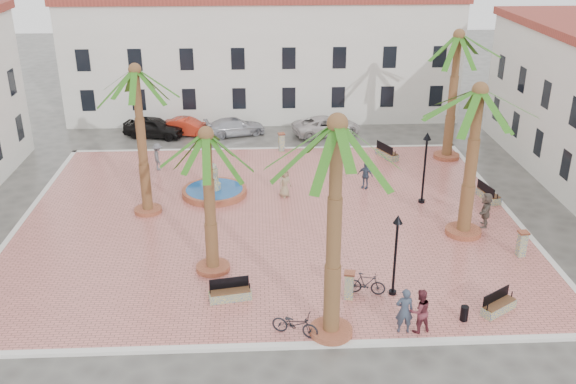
# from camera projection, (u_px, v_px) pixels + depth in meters

# --- Properties ---
(ground) EXTENTS (120.00, 120.00, 0.00)m
(ground) POSITION_uv_depth(u_px,v_px,m) (269.00, 220.00, 34.10)
(ground) COLOR #56544F
(ground) RESTS_ON ground
(plaza) EXTENTS (26.00, 22.00, 0.15)m
(plaza) POSITION_uv_depth(u_px,v_px,m) (269.00, 219.00, 34.07)
(plaza) COLOR #CE7168
(plaza) RESTS_ON ground
(kerb_n) EXTENTS (26.30, 0.30, 0.16)m
(kerb_n) POSITION_uv_depth(u_px,v_px,m) (266.00, 149.00, 44.15)
(kerb_n) COLOR silver
(kerb_n) RESTS_ON ground
(kerb_s) EXTENTS (26.30, 0.30, 0.16)m
(kerb_s) POSITION_uv_depth(u_px,v_px,m) (276.00, 346.00, 23.99)
(kerb_s) COLOR silver
(kerb_s) RESTS_ON ground
(kerb_e) EXTENTS (0.30, 22.30, 0.16)m
(kerb_e) POSITION_uv_depth(u_px,v_px,m) (509.00, 213.00, 34.65)
(kerb_e) COLOR silver
(kerb_e) RESTS_ON ground
(kerb_w) EXTENTS (0.30, 22.30, 0.16)m
(kerb_w) POSITION_uv_depth(u_px,v_px,m) (21.00, 224.00, 33.48)
(kerb_w) COLOR silver
(kerb_w) RESTS_ON ground
(building_north) EXTENTS (30.40, 7.40, 9.50)m
(building_north) POSITION_uv_depth(u_px,v_px,m) (263.00, 55.00, 50.53)
(building_north) COLOR silver
(building_north) RESTS_ON ground
(fountain) EXTENTS (3.70, 3.70, 1.91)m
(fountain) POSITION_uv_depth(u_px,v_px,m) (214.00, 190.00, 36.72)
(fountain) COLOR #A95438
(fountain) RESTS_ON plaza
(palm_nw) EXTENTS (4.80, 4.80, 8.09)m
(palm_nw) POSITION_uv_depth(u_px,v_px,m) (136.00, 86.00, 31.93)
(palm_nw) COLOR #A95438
(palm_nw) RESTS_ON plaza
(palm_sw) EXTENTS (4.96, 4.96, 6.79)m
(palm_sw) POSITION_uv_depth(u_px,v_px,m) (207.00, 152.00, 26.79)
(palm_sw) COLOR #A95438
(palm_sw) RESTS_ON plaza
(palm_s) EXTENTS (5.39, 5.39, 8.78)m
(palm_s) POSITION_uv_depth(u_px,v_px,m) (337.00, 150.00, 21.63)
(palm_s) COLOR #A95438
(palm_s) RESTS_ON plaza
(palm_e) EXTENTS (5.79, 5.79, 7.78)m
(palm_e) POSITION_uv_depth(u_px,v_px,m) (478.00, 110.00, 29.74)
(palm_e) COLOR #A95438
(palm_e) RESTS_ON plaza
(palm_ne) EXTENTS (5.46, 5.46, 8.39)m
(palm_ne) POSITION_uv_depth(u_px,v_px,m) (457.00, 50.00, 39.58)
(palm_ne) COLOR #A95438
(palm_ne) RESTS_ON plaza
(bench_s) EXTENTS (1.83, 0.84, 0.93)m
(bench_s) POSITION_uv_depth(u_px,v_px,m) (230.00, 294.00, 26.69)
(bench_s) COLOR gray
(bench_s) RESTS_ON plaza
(bench_se) EXTENTS (1.68, 1.35, 0.88)m
(bench_se) POSITION_uv_depth(u_px,v_px,m) (499.00, 306.00, 25.87)
(bench_se) COLOR gray
(bench_se) RESTS_ON plaza
(bench_e) EXTENTS (0.94, 1.88, 0.95)m
(bench_e) POSITION_uv_depth(u_px,v_px,m) (488.00, 195.00, 36.08)
(bench_e) COLOR gray
(bench_e) RESTS_ON plaza
(bench_ne) EXTENTS (1.29, 1.95, 0.99)m
(bench_ne) POSITION_uv_depth(u_px,v_px,m) (387.00, 154.00, 42.30)
(bench_ne) COLOR gray
(bench_ne) RESTS_ON plaza
(lamppost_s) EXTENTS (0.40, 0.40, 3.70)m
(lamppost_s) POSITION_uv_depth(u_px,v_px,m) (396.00, 241.00, 26.19)
(lamppost_s) COLOR black
(lamppost_s) RESTS_ON plaza
(lamppost_e) EXTENTS (0.45, 0.45, 4.10)m
(lamppost_e) POSITION_uv_depth(u_px,v_px,m) (426.00, 156.00, 34.72)
(lamppost_e) COLOR black
(lamppost_e) RESTS_ON plaza
(bollard_se) EXTENTS (0.53, 0.53, 1.24)m
(bollard_se) POSITION_uv_depth(u_px,v_px,m) (349.00, 285.00, 26.63)
(bollard_se) COLOR gray
(bollard_se) RESTS_ON plaza
(bollard_n) EXTENTS (0.52, 0.52, 1.26)m
(bollard_n) POSITION_uv_depth(u_px,v_px,m) (281.00, 142.00, 43.36)
(bollard_n) COLOR gray
(bollard_n) RESTS_ON plaza
(bollard_e) EXTENTS (0.48, 0.48, 1.27)m
(bollard_e) POSITION_uv_depth(u_px,v_px,m) (522.00, 243.00, 29.96)
(bollard_e) COLOR gray
(bollard_e) RESTS_ON plaza
(litter_bin) EXTENTS (0.32, 0.32, 0.63)m
(litter_bin) POSITION_uv_depth(u_px,v_px,m) (464.00, 313.00, 25.30)
(litter_bin) COLOR black
(litter_bin) RESTS_ON plaza
(cyclist_a) EXTENTS (0.71, 0.48, 1.90)m
(cyclist_a) POSITION_uv_depth(u_px,v_px,m) (404.00, 311.00, 24.35)
(cyclist_a) COLOR #323B4C
(cyclist_a) RESTS_ON plaza
(bicycle_a) EXTENTS (1.97, 1.33, 0.98)m
(bicycle_a) POSITION_uv_depth(u_px,v_px,m) (295.00, 324.00, 24.35)
(bicycle_a) COLOR black
(bicycle_a) RESTS_ON plaza
(cyclist_b) EXTENTS (1.05, 0.91, 1.82)m
(cyclist_b) POSITION_uv_depth(u_px,v_px,m) (420.00, 311.00, 24.41)
(cyclist_b) COLOR maroon
(cyclist_b) RESTS_ON plaza
(bicycle_b) EXTENTS (1.69, 0.84, 0.98)m
(bicycle_b) POSITION_uv_depth(u_px,v_px,m) (366.00, 284.00, 27.01)
(bicycle_b) COLOR black
(bicycle_b) RESTS_ON plaza
(pedestrian_fountain_a) EXTENTS (0.97, 0.94, 1.67)m
(pedestrian_fountain_a) POSITION_uv_depth(u_px,v_px,m) (285.00, 183.00, 36.25)
(pedestrian_fountain_a) COLOR #947F5F
(pedestrian_fountain_a) RESTS_ON plaza
(pedestrian_fountain_b) EXTENTS (0.99, 0.85, 1.60)m
(pedestrian_fountain_b) POSITION_uv_depth(u_px,v_px,m) (365.00, 175.00, 37.40)
(pedestrian_fountain_b) COLOR #39475C
(pedestrian_fountain_b) RESTS_ON plaza
(pedestrian_north) EXTENTS (0.87, 1.23, 1.73)m
(pedestrian_north) POSITION_uv_depth(u_px,v_px,m) (158.00, 157.00, 40.06)
(pedestrian_north) COLOR #535458
(pedestrian_north) RESTS_ON plaza
(pedestrian_east) EXTENTS (1.19, 1.79, 1.85)m
(pedestrian_east) POSITION_uv_depth(u_px,v_px,m) (486.00, 210.00, 32.75)
(pedestrian_east) COLOR #63564D
(pedestrian_east) RESTS_ON plaza
(car_black) EXTENTS (4.72, 2.85, 1.50)m
(car_black) POSITION_uv_depth(u_px,v_px,m) (154.00, 127.00, 46.53)
(car_black) COLOR black
(car_black) RESTS_ON ground
(car_red) EXTENTS (4.11, 2.31, 1.28)m
(car_red) POSITION_uv_depth(u_px,v_px,m) (188.00, 127.00, 46.92)
(car_red) COLOR #B72A16
(car_red) RESTS_ON ground
(car_silver) EXTENTS (4.72, 2.92, 1.28)m
(car_silver) POSITION_uv_depth(u_px,v_px,m) (235.00, 127.00, 46.99)
(car_silver) COLOR #A9AAB2
(car_silver) RESTS_ON ground
(car_white) EXTENTS (5.44, 3.55, 1.39)m
(car_white) POSITION_uv_depth(u_px,v_px,m) (327.00, 126.00, 47.00)
(car_white) COLOR beige
(car_white) RESTS_ON ground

